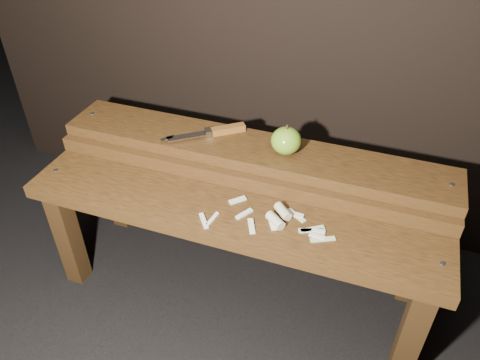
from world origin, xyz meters
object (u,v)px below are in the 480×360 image
(apple, at_px, (286,141))
(knife, at_px, (217,131))
(bench_front_tier, at_px, (225,232))
(bench_rear_tier, at_px, (252,170))

(apple, xyz_separation_m, knife, (-0.22, 0.02, -0.03))
(apple, relative_size, knife, 0.41)
(bench_front_tier, distance_m, bench_rear_tier, 0.23)
(apple, bearing_deg, bench_rear_tier, -177.56)
(bench_rear_tier, distance_m, apple, 0.16)
(bench_front_tier, bearing_deg, knife, 115.60)
(knife, bearing_deg, apple, -6.15)
(bench_front_tier, bearing_deg, apple, 66.30)
(bench_front_tier, relative_size, bench_rear_tier, 1.00)
(bench_rear_tier, bearing_deg, bench_front_tier, -90.00)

